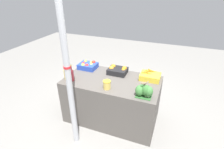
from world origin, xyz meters
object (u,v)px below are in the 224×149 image
orange_crate (118,70)px  juice_bottle_golden (66,74)px  broccoli_pile (143,91)px  support_pole (68,75)px  sparrow_bird (144,83)px  juice_bottle_ruby (71,74)px  apple_crate (88,65)px  pickle_jar (107,85)px  carrot_crate (150,76)px

orange_crate → juice_bottle_golden: 0.90m
juice_bottle_golden → broccoli_pile: bearing=-0.9°
support_pole → juice_bottle_golden: bearing=129.5°
sparrow_bird → juice_bottle_golden: bearing=-51.3°
broccoli_pile → juice_bottle_ruby: bearing=179.1°
orange_crate → apple_crate: bearing=-179.7°
support_pole → pickle_jar: size_ratio=17.49×
carrot_crate → juice_bottle_ruby: juice_bottle_ruby is taller
support_pole → broccoli_pile: 1.06m
sparrow_bird → broccoli_pile: bearing=-121.8°
juice_bottle_golden → juice_bottle_ruby: size_ratio=0.89×
orange_crate → support_pole: bearing=-109.8°
sparrow_bird → orange_crate: bearing=-93.8°
broccoli_pile → sparrow_bird: (0.00, -0.01, 0.13)m
apple_crate → juice_bottle_golden: size_ratio=1.31×
juice_bottle_golden → juice_bottle_ruby: bearing=0.0°
orange_crate → juice_bottle_golden: (-0.72, -0.53, 0.05)m
support_pole → orange_crate: bearing=70.2°
orange_crate → juice_bottle_ruby: 0.82m
juice_bottle_golden → sparrow_bird: bearing=-1.3°
carrot_crate → apple_crate: bearing=179.9°
broccoli_pile → sparrow_bird: sparrow_bird is taller
carrot_crate → broccoli_pile: broccoli_pile is taller
orange_crate → pickle_jar: size_ratio=2.44×
orange_crate → carrot_crate: size_ratio=1.00×
apple_crate → sparrow_bird: (1.18, -0.55, 0.16)m
sparrow_bird → pickle_jar: bearing=-50.9°
apple_crate → broccoli_pile: broccoli_pile is taller
support_pole → pickle_jar: 0.64m
sparrow_bird → apple_crate: bearing=-75.0°
carrot_crate → juice_bottle_ruby: size_ratio=1.17×
juice_bottle_golden → sparrow_bird: juice_bottle_golden is taller
support_pole → broccoli_pile: support_pole is taller
carrot_crate → juice_bottle_golden: bearing=-158.2°
support_pole → carrot_crate: 1.38m
apple_crate → juice_bottle_ruby: 0.53m
carrot_crate → pickle_jar: (-0.56, -0.54, 0.02)m
orange_crate → broccoli_pile: 0.79m
support_pole → pickle_jar: support_pole is taller
carrot_crate → broccoli_pile: 0.54m
broccoli_pile → sparrow_bird: 0.13m
juice_bottle_golden → pickle_jar: 0.74m
orange_crate → pickle_jar: (0.02, -0.55, 0.01)m
apple_crate → pickle_jar: size_ratio=2.44×
carrot_crate → juice_bottle_ruby: (-1.20, -0.52, 0.06)m
apple_crate → orange_crate: apple_crate is taller
juice_bottle_golden → pickle_jar: bearing=-1.6°
carrot_crate → broccoli_pile: (-0.00, -0.54, 0.04)m
orange_crate → juice_bottle_ruby: bearing=-139.8°
orange_crate → sparrow_bird: bearing=-43.9°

